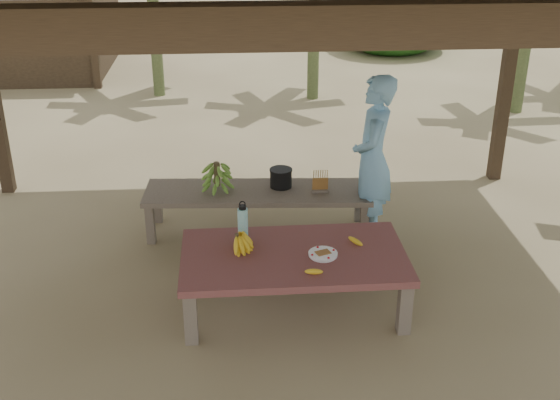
{
  "coord_description": "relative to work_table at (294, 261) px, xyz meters",
  "views": [
    {
      "loc": [
        -0.23,
        -5.14,
        3.25
      ],
      "look_at": [
        0.13,
        0.12,
        0.8
      ],
      "focal_mm": 45.0,
      "sensor_mm": 36.0,
      "label": 1
    }
  ],
  "objects": [
    {
      "name": "cooking_pot",
      "position": [
        -0.0,
        1.44,
        0.11
      ],
      "size": [
        0.21,
        0.21,
        0.18
      ],
      "primitive_type": "cylinder",
      "color": "black",
      "rests_on": "bench"
    },
    {
      "name": "work_table",
      "position": [
        0.0,
        0.0,
        0.0
      ],
      "size": [
        1.81,
        1.02,
        0.5
      ],
      "rotation": [
        0.0,
        0.0,
        0.01
      ],
      "color": "brown",
      "rests_on": "ground"
    },
    {
      "name": "loose_banana_side",
      "position": [
        0.52,
        0.14,
        0.09
      ],
      "size": [
        0.13,
        0.14,
        0.04
      ],
      "primitive_type": "ellipsoid",
      "rotation": [
        0.0,
        0.0,
        0.72
      ],
      "color": "yellow",
      "rests_on": "work_table"
    },
    {
      "name": "loose_banana_front",
      "position": [
        0.12,
        -0.32,
        0.09
      ],
      "size": [
        0.15,
        0.06,
        0.04
      ],
      "primitive_type": "ellipsoid",
      "rotation": [
        0.0,
        0.0,
        1.71
      ],
      "color": "yellow",
      "rests_on": "work_table"
    },
    {
      "name": "green_banana_stalk",
      "position": [
        -0.63,
        1.39,
        0.17
      ],
      "size": [
        0.29,
        0.29,
        0.31
      ],
      "primitive_type": null,
      "rotation": [
        0.0,
        0.0,
        -0.06
      ],
      "color": "#598C2D",
      "rests_on": "bench"
    },
    {
      "name": "woman",
      "position": [
        0.85,
        1.22,
        0.38
      ],
      "size": [
        0.52,
        0.67,
        1.62
      ],
      "primitive_type": "imported",
      "rotation": [
        0.0,
        0.0,
        -1.82
      ],
      "color": "#70AAD4",
      "rests_on": "ground"
    },
    {
      "name": "skewer_rack",
      "position": [
        0.37,
        1.29,
        0.14
      ],
      "size": [
        0.18,
        0.09,
        0.24
      ],
      "primitive_type": null,
      "rotation": [
        0.0,
        0.0,
        -0.06
      ],
      "color": "#A57F47",
      "rests_on": "bench"
    },
    {
      "name": "ground",
      "position": [
        -0.21,
        0.26,
        -0.43
      ],
      "size": [
        80.0,
        80.0,
        0.0
      ],
      "primitive_type": "plane",
      "color": "brown",
      "rests_on": "ground"
    },
    {
      "name": "bench",
      "position": [
        -0.24,
        1.37,
        -0.04
      ],
      "size": [
        2.23,
        0.72,
        0.45
      ],
      "rotation": [
        0.0,
        0.0,
        -0.06
      ],
      "color": "brown",
      "rests_on": "ground"
    },
    {
      "name": "water_flask",
      "position": [
        -0.4,
        0.35,
        0.2
      ],
      "size": [
        0.09,
        0.09,
        0.32
      ],
      "color": "#3DC0B8",
      "rests_on": "work_table"
    },
    {
      "name": "ripe_banana_bunch",
      "position": [
        -0.45,
        0.1,
        0.14
      ],
      "size": [
        0.3,
        0.27,
        0.15
      ],
      "primitive_type": null,
      "rotation": [
        0.0,
        0.0,
        -0.26
      ],
      "color": "yellow",
      "rests_on": "work_table"
    },
    {
      "name": "plate",
      "position": [
        0.23,
        -0.06,
        0.08
      ],
      "size": [
        0.23,
        0.23,
        0.04
      ],
      "color": "white",
      "rests_on": "work_table"
    }
  ]
}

